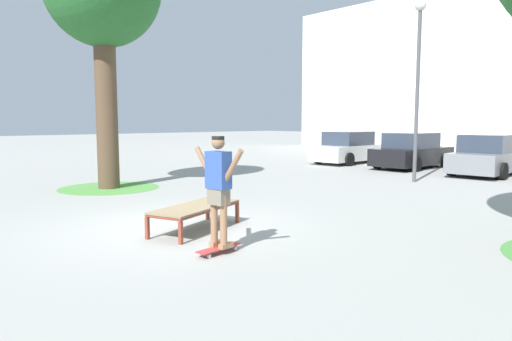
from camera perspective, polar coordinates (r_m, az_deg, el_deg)
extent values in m
plane|color=#999993|center=(9.01, -9.83, -6.85)|extent=(120.00, 120.00, 0.00)
cube|color=brown|center=(9.60, -5.95, -4.83)|extent=(0.08, 0.08, 0.38)
cube|color=brown|center=(9.23, -2.31, -5.24)|extent=(0.08, 0.08, 0.38)
cube|color=brown|center=(8.17, -13.17, -6.91)|extent=(0.08, 0.08, 0.38)
cube|color=brown|center=(7.74, -9.21, -7.56)|extent=(0.08, 0.08, 0.38)
cylinder|color=brown|center=(8.82, -9.29, -4.43)|extent=(0.70, 1.80, 0.05)
cylinder|color=brown|center=(8.42, -5.47, -4.88)|extent=(0.70, 1.80, 0.05)
cylinder|color=brown|center=(9.37, -4.18, -3.75)|extent=(0.73, 0.31, 0.05)
cylinder|color=brown|center=(7.90, -11.28, -5.71)|extent=(0.73, 0.31, 0.05)
cube|color=#847051|center=(8.61, -7.42, -4.39)|extent=(1.36, 2.05, 0.03)
cube|color=#B23333|center=(7.19, -4.55, -9.43)|extent=(0.30, 0.82, 0.02)
cylinder|color=silver|center=(7.45, -3.41, -9.32)|extent=(0.04, 0.06, 0.06)
cylinder|color=silver|center=(7.35, -2.56, -9.53)|extent=(0.04, 0.06, 0.06)
cylinder|color=silver|center=(7.07, -6.61, -10.19)|extent=(0.04, 0.06, 0.06)
cylinder|color=silver|center=(6.96, -5.76, -10.43)|extent=(0.04, 0.06, 0.06)
cylinder|color=#8E6647|center=(7.16, -5.15, -6.06)|extent=(0.11, 0.11, 0.82)
cube|color=#99704C|center=(7.28, -4.83, -8.88)|extent=(0.13, 0.25, 0.07)
cylinder|color=#8E6647|center=(7.02, -4.00, -6.29)|extent=(0.11, 0.11, 0.82)
cube|color=#99704C|center=(7.14, -3.69, -9.17)|extent=(0.13, 0.25, 0.07)
cube|color=#756B5B|center=(7.02, -4.60, -3.19)|extent=(0.32, 0.24, 0.24)
cube|color=#2D4C99|center=(6.96, -4.63, 0.06)|extent=(0.38, 0.26, 0.56)
cylinder|color=#8E6647|center=(7.17, -6.33, 0.84)|extent=(0.41, 0.13, 0.52)
cylinder|color=#8E6647|center=(6.75, -2.84, 0.54)|extent=(0.41, 0.13, 0.52)
sphere|color=#8E6647|center=(6.93, -4.66, 3.43)|extent=(0.20, 0.20, 0.20)
cylinder|color=black|center=(6.93, -4.67, 4.01)|extent=(0.19, 0.19, 0.05)
cylinder|color=brown|center=(14.49, -17.81, 6.70)|extent=(0.62, 0.62, 4.46)
cylinder|color=#519342|center=(14.63, -17.53, -2.04)|extent=(2.94, 2.94, 0.01)
cube|color=silver|center=(22.60, 11.42, 2.20)|extent=(1.83, 4.25, 0.70)
cube|color=#2D3847|center=(22.44, 11.24, 3.89)|extent=(1.62, 2.15, 0.64)
cylinder|color=black|center=(24.16, 11.51, 1.95)|extent=(0.24, 0.61, 0.60)
cylinder|color=black|center=(23.25, 14.96, 1.70)|extent=(0.24, 0.61, 0.60)
cylinder|color=black|center=(22.07, 7.67, 1.63)|extent=(0.24, 0.61, 0.60)
cylinder|color=black|center=(21.06, 11.30, 1.35)|extent=(0.24, 0.61, 0.60)
cube|color=black|center=(20.88, 18.61, 1.69)|extent=(1.75, 4.22, 0.70)
cube|color=#2D3847|center=(20.72, 18.47, 3.52)|extent=(1.58, 2.12, 0.64)
cylinder|color=black|center=(22.45, 18.27, 1.45)|extent=(0.23, 0.60, 0.60)
cylinder|color=black|center=(21.68, 22.21, 1.15)|extent=(0.23, 0.60, 0.60)
cylinder|color=black|center=(20.21, 14.70, 1.07)|extent=(0.23, 0.60, 0.60)
cylinder|color=black|center=(19.36, 18.95, 0.73)|extent=(0.23, 0.60, 0.60)
cube|color=slate|center=(19.35, 26.68, 1.03)|extent=(1.93, 4.29, 0.70)
cube|color=#2D3847|center=(19.17, 26.63, 3.00)|extent=(1.68, 2.18, 0.64)
cylinder|color=black|center=(20.87, 25.53, 0.83)|extent=(0.25, 0.61, 0.60)
cylinder|color=black|center=(18.43, 22.89, 0.32)|extent=(0.25, 0.61, 0.60)
cylinder|color=black|center=(17.88, 27.95, -0.08)|extent=(0.25, 0.61, 0.60)
cylinder|color=#4C4C51|center=(16.11, 19.13, 8.43)|extent=(0.12, 0.12, 5.50)
sphere|color=silver|center=(16.49, 19.50, 18.54)|extent=(0.36, 0.36, 0.36)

